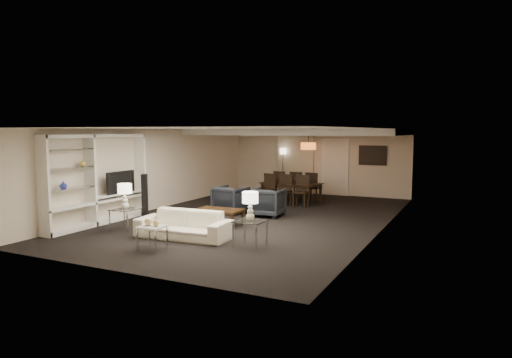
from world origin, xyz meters
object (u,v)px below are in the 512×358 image
object	(u,v)px
chair_nr	(301,191)
chair_fr	(314,187)
sofa	(183,225)
floor_lamp	(283,171)
side_table_left	(126,220)
floor_speaker	(145,196)
side_table_right	(250,234)
marble_table	(153,238)
chair_nm	(283,190)
chair_fl	(282,185)
armchair_right	(268,202)
coffee_table	(219,217)
armchair_left	(231,200)
dining_table	(291,193)
table_lamp_left	(125,196)
chair_nl	(267,189)
pendant_light	(308,146)
chair_fm	(298,186)
television	(118,182)
vase_blue	(63,185)
vase_amber	(83,163)
table_lamp_right	(250,206)

from	to	relation	value
chair_nr	chair_fr	size ratio (longest dim) A/B	1.00
sofa	floor_lamp	world-z (taller)	floor_lamp
side_table_left	floor_speaker	size ratio (longest dim) A/B	0.48
side_table_right	marble_table	distance (m)	2.03
chair_nm	chair_fl	distance (m)	1.43
side_table_right	side_table_left	bearing A→B (deg)	180.00
armchair_right	floor_lamp	size ratio (longest dim) A/B	0.50
floor_speaker	coffee_table	bearing A→B (deg)	-10.03
armchair_left	dining_table	world-z (taller)	armchair_left
armchair_right	table_lamp_left	size ratio (longest dim) A/B	1.44
chair_nl	chair_nm	xyz separation A→B (m)	(0.60, 0.00, 0.00)
pendant_light	chair_fm	xyz separation A→B (m)	(-0.40, 0.06, -1.41)
side_table_right	pendant_light	bearing A→B (deg)	98.77
side_table_right	television	bearing A→B (deg)	167.27
coffee_table	vase_blue	bearing A→B (deg)	-140.90
television	floor_lamp	distance (m)	7.37
side_table_right	floor_lamp	xyz separation A→B (m)	(-2.64, 8.15, 0.61)
coffee_table	chair_fm	size ratio (longest dim) A/B	1.16
sofa	side_table_right	size ratio (longest dim) A/B	3.64
sofa	chair_fr	xyz separation A→B (m)	(0.90, 6.51, 0.19)
vase_blue	table_lamp_left	bearing A→B (deg)	32.27
armchair_right	chair_nl	distance (m)	2.11
table_lamp_left	vase_amber	size ratio (longest dim) A/B	3.70
sofa	table_lamp_left	xyz separation A→B (m)	(-1.70, 0.00, 0.54)
coffee_table	chair_nl	world-z (taller)	chair_nl
armchair_left	table_lamp_left	world-z (taller)	table_lamp_left
table_lamp_right	vase_blue	size ratio (longest dim) A/B	3.26
vase_blue	chair_fl	xyz separation A→B (m)	(2.61, 7.27, -0.64)
sofa	coffee_table	size ratio (longest dim) A/B	1.82
armchair_left	vase_blue	xyz separation A→B (m)	(-2.30, -4.06, 0.75)
pendant_light	marble_table	xyz separation A→B (m)	(-0.71, -7.55, -1.67)
vase_blue	chair_nr	xyz separation A→B (m)	(3.81, 5.97, -0.64)
armchair_left	table_lamp_left	distance (m)	3.51
coffee_table	side_table_right	bearing A→B (deg)	-43.26
chair_nr	television	bearing A→B (deg)	-134.69
floor_speaker	chair_fr	xyz separation A→B (m)	(3.31, 4.93, -0.11)
coffee_table	vase_amber	size ratio (longest dim) A/B	7.16
table_lamp_right	chair_fm	bearing A→B (deg)	102.12
chair_nr	chair_fr	distance (m)	1.30
sofa	chair_fm	bearing A→B (deg)	83.56
sofa	dining_table	size ratio (longest dim) A/B	1.11
armchair_left	side_table_left	bearing A→B (deg)	78.00
armchair_right	side_table_right	bearing A→B (deg)	104.39
vase_amber	marble_table	bearing A→B (deg)	-18.36
pendant_light	chair_nr	xyz separation A→B (m)	(0.20, -1.24, -1.41)
dining_table	chair_nm	bearing A→B (deg)	-82.22
pendant_light	chair_nr	distance (m)	1.89
floor_lamp	armchair_right	bearing A→B (deg)	-72.39
dining_table	chair_nr	world-z (taller)	chair_nr
floor_speaker	chair_fm	size ratio (longest dim) A/B	1.22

